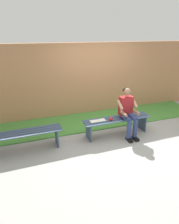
# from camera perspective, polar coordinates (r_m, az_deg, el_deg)

# --- Properties ---
(ground_plane) EXTENTS (10.00, 7.00, 0.04)m
(ground_plane) POSITION_cam_1_polar(r_m,az_deg,el_deg) (4.19, -0.80, -15.62)
(ground_plane) COLOR #9E9E99
(grass_strip) EXTENTS (9.00, 2.35, 0.03)m
(grass_strip) POSITION_cam_1_polar(r_m,az_deg,el_deg) (6.30, -8.03, -1.65)
(grass_strip) COLOR #478C38
(grass_strip) RESTS_ON ground
(brick_wall) EXTENTS (9.50, 0.24, 2.29)m
(brick_wall) POSITION_cam_1_polar(r_m,az_deg,el_deg) (6.33, -3.03, 9.49)
(brick_wall) COLOR #B27A51
(brick_wall) RESTS_ON ground
(bench_near) EXTENTS (1.85, 0.43, 0.47)m
(bench_near) POSITION_cam_1_polar(r_m,az_deg,el_deg) (5.18, 8.10, -2.97)
(bench_near) COLOR #384C6B
(bench_near) RESTS_ON ground
(bench_far) EXTENTS (1.72, 0.43, 0.47)m
(bench_far) POSITION_cam_1_polar(r_m,az_deg,el_deg) (4.69, -18.68, -6.92)
(bench_far) COLOR #384C6B
(bench_far) RESTS_ON ground
(person_seated) EXTENTS (0.50, 0.69, 1.28)m
(person_seated) POSITION_cam_1_polar(r_m,az_deg,el_deg) (5.07, 11.26, 0.49)
(person_seated) COLOR maroon
(person_seated) RESTS_ON ground
(apple) EXTENTS (0.09, 0.09, 0.09)m
(apple) POSITION_cam_1_polar(r_m,az_deg,el_deg) (4.96, 6.36, -2.07)
(apple) COLOR red
(apple) RESTS_ON bench_near
(book_open) EXTENTS (0.41, 0.17, 0.02)m
(book_open) POSITION_cam_1_polar(r_m,az_deg,el_deg) (4.91, 2.47, -2.66)
(book_open) COLOR white
(book_open) RESTS_ON bench_near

